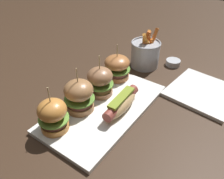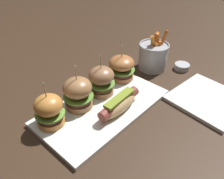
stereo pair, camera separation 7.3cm
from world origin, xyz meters
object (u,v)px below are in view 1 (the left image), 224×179
object	(u,v)px
slider_center_left	(79,95)
slider_center_right	(100,81)
side_plate	(203,92)
fries_bucket	(145,53)
platter_main	(104,108)
slider_far_right	(117,67)
slider_far_left	(53,115)
hot_dog	(121,103)
sauce_ramekin	(173,62)

from	to	relation	value
slider_center_left	slider_center_right	size ratio (longest dim) A/B	1.03
side_plate	slider_center_right	bearing A→B (deg)	127.87
fries_bucket	side_plate	world-z (taller)	fries_bucket
platter_main	slider_far_right	world-z (taller)	slider_far_right
platter_main	slider_far_right	distance (m)	0.18
slider_center_right	slider_far_left	bearing A→B (deg)	178.96
slider_far_right	fries_bucket	size ratio (longest dim) A/B	0.86
slider_far_left	fries_bucket	xyz separation A→B (m)	(0.47, -0.02, -0.01)
hot_dog	slider_center_right	xyz separation A→B (m)	(0.03, 0.10, 0.02)
slider_center_right	side_plate	distance (m)	0.36
platter_main	hot_dog	size ratio (longest dim) A/B	2.52
slider_center_right	sauce_ramekin	distance (m)	0.36
slider_far_left	platter_main	bearing A→B (deg)	-19.57
platter_main	slider_center_left	world-z (taller)	slider_center_left
sauce_ramekin	platter_main	bearing A→B (deg)	170.74
sauce_ramekin	fries_bucket	bearing A→B (deg)	126.32
platter_main	fries_bucket	xyz separation A→B (m)	(0.32, 0.03, 0.05)
slider_center_left	side_plate	distance (m)	0.43
sauce_ramekin	side_plate	world-z (taller)	sauce_ramekin
slider_far_right	side_plate	size ratio (longest dim) A/B	0.61
slider_far_right	fries_bucket	distance (m)	0.16
platter_main	hot_dog	bearing A→B (deg)	-70.82
platter_main	slider_center_right	size ratio (longest dim) A/B	2.96
platter_main	side_plate	xyz separation A→B (m)	(0.26, -0.23, -0.00)
slider_far_right	side_plate	distance (m)	0.31
hot_dog	slider_far_left	world-z (taller)	slider_far_left
slider_center_left	slider_center_right	bearing A→B (deg)	-1.64
platter_main	slider_center_left	bearing A→B (deg)	133.32
hot_dog	platter_main	bearing A→B (deg)	109.18
slider_center_left	side_plate	xyz separation A→B (m)	(0.32, -0.28, -0.06)
slider_center_left	sauce_ramekin	bearing A→B (deg)	-14.97
platter_main	slider_far_right	xyz separation A→B (m)	(0.16, 0.06, 0.05)
hot_dog	fries_bucket	xyz separation A→B (m)	(0.30, 0.08, 0.02)
slider_center_left	slider_far_right	size ratio (longest dim) A/B	1.10
side_plate	hot_dog	bearing A→B (deg)	144.37
platter_main	fries_bucket	bearing A→B (deg)	5.81
platter_main	hot_dog	distance (m)	0.06
slider_far_right	side_plate	bearing A→B (deg)	-70.22
slider_center_right	sauce_ramekin	xyz separation A→B (m)	(0.34, -0.11, -0.05)
slider_far_left	side_plate	world-z (taller)	slider_far_left
fries_bucket	side_plate	size ratio (longest dim) A/B	0.71
slider_far_right	platter_main	bearing A→B (deg)	-158.83
fries_bucket	side_plate	xyz separation A→B (m)	(-0.05, -0.26, -0.05)
hot_dog	slider_far_left	bearing A→B (deg)	148.37
slider_far_left	slider_center_right	xyz separation A→B (m)	(0.20, -0.00, 0.00)
hot_dog	fries_bucket	bearing A→B (deg)	15.59
slider_far_right	hot_dog	bearing A→B (deg)	-141.46
side_plate	sauce_ramekin	bearing A→B (deg)	53.16
hot_dog	sauce_ramekin	distance (m)	0.37
platter_main	slider_center_right	xyz separation A→B (m)	(0.05, 0.05, 0.06)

